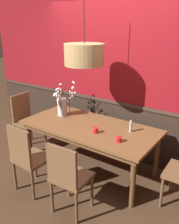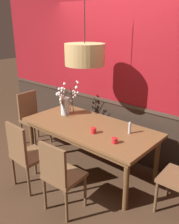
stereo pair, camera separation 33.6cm
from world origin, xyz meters
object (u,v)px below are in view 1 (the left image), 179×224
chair_near_side_left (28,156)px  vase_with_blossoms (62,104)px  condiment_bottle (131,126)px  chair_far_side_right (132,123)px  chair_near_side_right (68,175)px  candle_holder_nearer_center (119,139)px  chair_head_west_end (26,118)px  pendant_lamp (84,55)px  chair_far_side_left (107,117)px  candle_holder_nearer_edge (95,130)px  dining_table (90,130)px

chair_near_side_left → vase_with_blossoms: bearing=105.4°
condiment_bottle → chair_far_side_right: bearing=113.6°
chair_near_side_right → candle_holder_nearer_center: 0.79m
chair_head_west_end → condiment_bottle: 2.02m
chair_near_side_right → pendant_lamp: bearing=115.7°
chair_far_side_left → candle_holder_nearer_edge: bearing=-66.3°
vase_with_blossoms → candle_holder_nearer_center: 1.27m
vase_with_blossoms → candle_holder_nearer_edge: (0.83, -0.26, -0.15)m
candle_holder_nearer_center → candle_holder_nearer_edge: 0.40m
vase_with_blossoms → candle_holder_nearer_edge: size_ratio=6.73×
candle_holder_nearer_center → pendant_lamp: size_ratio=0.07×
chair_far_side_left → chair_near_side_left: bearing=-92.8°
candle_holder_nearer_center → pendant_lamp: (-0.70, 0.22, 0.99)m
candle_holder_nearer_edge → chair_head_west_end: bearing=174.8°
chair_near_side_left → candle_holder_nearer_edge: size_ratio=11.87×
dining_table → vase_with_blossoms: (-0.62, 0.10, 0.27)m
chair_near_side_left → candle_holder_nearer_center: 1.20m
chair_near_side_right → dining_table: bearing=111.0°
dining_table → chair_near_side_right: bearing=-69.0°
chair_near_side_right → candle_holder_nearer_edge: size_ratio=11.45×
chair_near_side_left → vase_with_blossoms: size_ratio=1.76×
condiment_bottle → chair_near_side_right: bearing=-102.4°
chair_far_side_right → pendant_lamp: size_ratio=0.88×
dining_table → candle_holder_nearer_edge: bearing=-36.7°
dining_table → condiment_bottle: (0.59, 0.16, 0.16)m
chair_head_west_end → chair_far_side_right: chair_head_west_end is taller
chair_far_side_left → candle_holder_nearer_edge: chair_far_side_left is taller
chair_far_side_right → candle_holder_nearer_center: 1.18m
chair_near_side_left → pendant_lamp: size_ratio=0.89×
vase_with_blossoms → pendant_lamp: pendant_lamp is taller
dining_table → chair_head_west_end: size_ratio=2.09×
chair_far_side_left → chair_far_side_right: bearing=-1.0°
chair_far_side_left → condiment_bottle: chair_far_side_left is taller
chair_far_side_left → chair_near_side_right: bearing=-71.6°
dining_table → condiment_bottle: size_ratio=12.05×
dining_table → chair_near_side_right: 1.00m
dining_table → chair_head_west_end: 1.41m
chair_far_side_right → vase_with_blossoms: bearing=-138.1°
chair_near_side_right → candle_holder_nearer_center: bearing=70.5°
dining_table → chair_near_side_right: (0.35, -0.92, -0.13)m
dining_table → chair_far_side_right: (0.27, 0.89, -0.13)m
chair_near_side_left → vase_with_blossoms: (-0.28, 1.01, 0.39)m
dining_table → candle_holder_nearer_edge: candle_holder_nearer_edge is taller
chair_near_side_left → candle_holder_nearer_center: chair_near_side_left is taller
chair_far_side_right → dining_table: bearing=-106.8°
chair_far_side_left → condiment_bottle: bearing=-41.4°
chair_near_side_right → pendant_lamp: (-0.45, 0.93, 1.23)m
chair_head_west_end → candle_holder_nearer_edge: bearing=-5.2°
dining_table → pendant_lamp: (-0.10, 0.01, 1.10)m
vase_with_blossoms → chair_head_west_end: bearing=-172.1°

